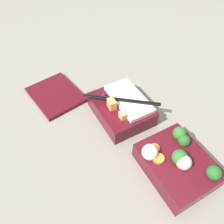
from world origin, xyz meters
name	(u,v)px	position (x,y,z in m)	size (l,w,h in m)	color
ground_plane	(152,142)	(0.00, 0.00, 0.00)	(3.00, 3.00, 0.00)	gray
bento_tray_vegetable	(177,162)	(-0.09, 0.00, 0.03)	(0.18, 0.14, 0.08)	#510F19
bento_tray_rice	(122,108)	(0.13, 0.02, 0.03)	(0.18, 0.18, 0.08)	#510F19
bento_lid	(56,95)	(0.30, 0.17, 0.01)	(0.17, 0.14, 0.01)	#510F19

